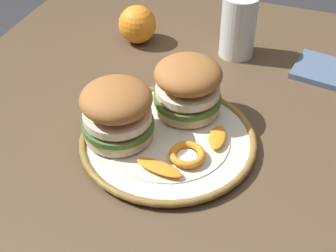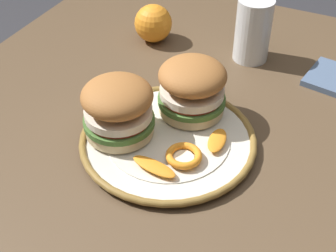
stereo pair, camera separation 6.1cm
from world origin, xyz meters
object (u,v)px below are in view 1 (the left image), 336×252
(sandwich_half_left, at_px, (117,111))
(drinking_glass, at_px, (238,29))
(dining_table, at_px, (149,174))
(whole_orange, at_px, (137,24))
(dinner_plate, at_px, (168,140))
(sandwich_half_right, at_px, (188,85))

(sandwich_half_left, distance_m, drinking_glass, 0.37)
(dining_table, xyz_separation_m, whole_orange, (-0.29, -0.14, 0.14))
(dinner_plate, height_order, drinking_glass, drinking_glass)
(dinner_plate, bearing_deg, drinking_glass, 173.14)
(dining_table, height_order, sandwich_half_left, sandwich_half_left)
(dining_table, distance_m, sandwich_half_left, 0.18)
(sandwich_half_left, bearing_deg, dining_table, 134.96)
(sandwich_half_left, xyz_separation_m, sandwich_half_right, (-0.11, 0.09, 0.00))
(dinner_plate, relative_size, sandwich_half_right, 1.88)
(dinner_plate, bearing_deg, sandwich_half_right, 175.36)
(dining_table, height_order, sandwich_half_right, sandwich_half_right)
(dining_table, xyz_separation_m, sandwich_half_right, (-0.07, 0.05, 0.17))
(sandwich_half_right, relative_size, drinking_glass, 1.20)
(dining_table, relative_size, drinking_glass, 8.66)
(sandwich_half_left, height_order, drinking_glass, drinking_glass)
(dining_table, distance_m, drinking_glass, 0.36)
(sandwich_half_left, distance_m, sandwich_half_right, 0.14)
(drinking_glass, height_order, whole_orange, drinking_glass)
(sandwich_half_left, xyz_separation_m, drinking_glass, (-0.35, 0.12, -0.01))
(dinner_plate, distance_m, sandwich_half_left, 0.10)
(sandwich_half_left, relative_size, whole_orange, 1.99)
(dining_table, relative_size, whole_orange, 13.85)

